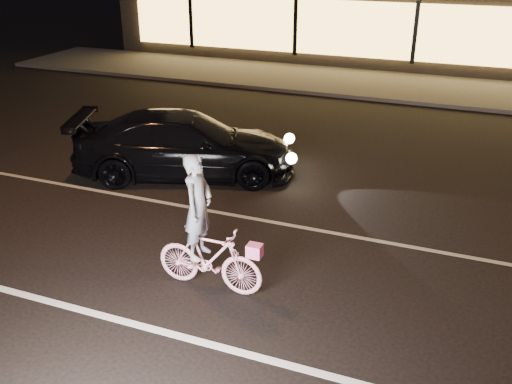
% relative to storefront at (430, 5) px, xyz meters
% --- Properties ---
extents(ground, '(90.00, 90.00, 0.00)m').
position_rel_storefront_xyz_m(ground, '(0.00, -18.97, -2.15)').
color(ground, black).
rests_on(ground, ground).
extents(lane_stripe_near, '(60.00, 0.12, 0.01)m').
position_rel_storefront_xyz_m(lane_stripe_near, '(0.00, -20.47, -2.14)').
color(lane_stripe_near, silver).
rests_on(lane_stripe_near, ground).
extents(lane_stripe_far, '(60.00, 0.10, 0.01)m').
position_rel_storefront_xyz_m(lane_stripe_far, '(0.00, -16.97, -2.14)').
color(lane_stripe_far, gray).
rests_on(lane_stripe_far, ground).
extents(sidewalk, '(30.00, 4.00, 0.12)m').
position_rel_storefront_xyz_m(sidewalk, '(0.00, -5.97, -2.09)').
color(sidewalk, '#383533').
rests_on(sidewalk, ground).
extents(storefront, '(25.40, 8.42, 4.20)m').
position_rel_storefront_xyz_m(storefront, '(0.00, 0.00, 0.00)').
color(storefront, black).
rests_on(storefront, ground).
extents(cyclist, '(1.66, 0.57, 2.08)m').
position_rel_storefront_xyz_m(cyclist, '(-0.91, -19.29, -1.41)').
color(cyclist, '#E83D73').
rests_on(cyclist, ground).
extents(sedan, '(5.09, 3.44, 1.37)m').
position_rel_storefront_xyz_m(sedan, '(-3.27, -15.50, -1.46)').
color(sedan, black).
rests_on(sedan, ground).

